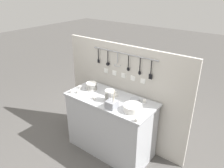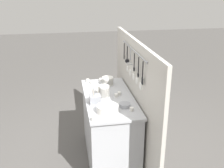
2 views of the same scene
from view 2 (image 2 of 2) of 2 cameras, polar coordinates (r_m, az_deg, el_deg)
The scene contains 16 objects.
ground_plane at distance 3.77m, azimuth -0.63°, elevation -15.48°, with size 20.00×20.00×0.00m, color #514F4C.
counter at distance 3.52m, azimuth -0.66°, elevation -9.49°, with size 1.31×0.60×0.91m.
back_wall at distance 3.42m, azimuth 4.91°, elevation -3.84°, with size 2.11×0.11×1.61m.
bowl_stack_tall_left at distance 3.23m, azimuth -1.77°, elevation -1.74°, with size 0.13×0.13×0.16m.
bowl_stack_back_corner at distance 3.67m, azimuth -0.95°, elevation 0.66°, with size 0.16×0.16×0.11m.
plate_stack at distance 2.90m, azimuth -0.98°, elevation -5.42°, with size 0.24×0.24×0.08m.
steel_mixing_bowl at distance 3.03m, azimuth 2.80°, elevation -4.59°, with size 0.13×0.13×0.04m.
cutlery_caddy at distance 3.11m, azimuth -3.69°, elevation -3.30°, with size 0.13×0.13×0.26m.
cup_back_right at distance 3.34m, azimuth 1.56°, elevation -2.08°, with size 0.05×0.05×0.04m.
cup_centre at distance 3.83m, azimuth -2.49°, elevation 0.97°, with size 0.05×0.05×0.04m.
cup_beside_plates at distance 3.43m, azimuth -3.71°, elevation -1.46°, with size 0.05×0.05×0.04m.
cup_edge_far at distance 3.73m, azimuth -4.40°, elevation 0.37°, with size 0.05×0.05×0.04m.
cup_back_left at distance 2.74m, azimuth -4.07°, elevation -7.57°, with size 0.05×0.05×0.04m.
cup_front_left at distance 2.94m, azimuth 4.29°, elevation -5.48°, with size 0.05×0.05×0.04m.
cup_mid_row at distance 3.80m, azimuth -5.32°, elevation 0.78°, with size 0.05×0.05×0.04m.
cup_front_right at distance 3.29m, azimuth 0.91°, elevation -2.49°, with size 0.05×0.05×0.04m.
Camera 2 is at (2.99, -0.49, 2.24)m, focal length 42.00 mm.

